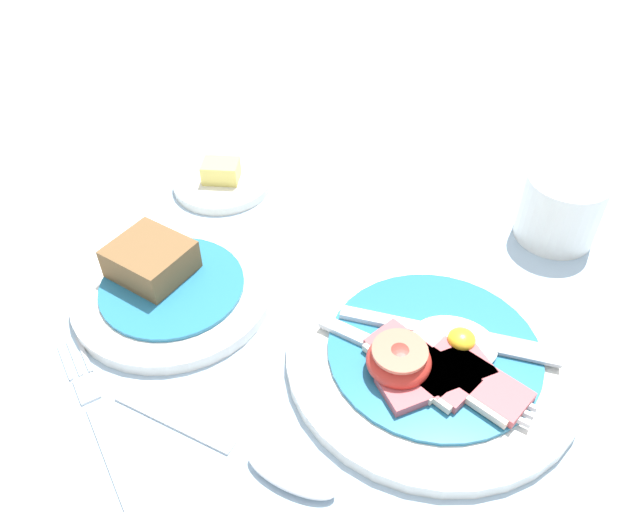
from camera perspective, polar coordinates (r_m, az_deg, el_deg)
name	(u,v)px	position (r m, az deg, el deg)	size (l,w,h in m)	color
ground_plane	(317,335)	(0.55, -0.28, -7.24)	(3.00, 3.00, 0.00)	#A3BCD1
breakfast_plate	(431,359)	(0.53, 10.16, -9.26)	(0.25, 0.25, 0.04)	silver
bread_plate	(169,284)	(0.59, -13.68, -2.53)	(0.18, 0.18, 0.05)	silver
sugar_cup	(561,206)	(0.67, 21.18, 4.24)	(0.08, 0.08, 0.07)	white
butter_dish	(222,181)	(0.72, -8.93, 6.83)	(0.11, 0.11, 0.03)	silver
teaspoon_by_saucer	(259,459)	(0.48, -5.64, -17.97)	(0.19, 0.06, 0.01)	silver
fork_on_cloth	(100,422)	(0.52, -19.50, -14.11)	(0.15, 0.14, 0.01)	silver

